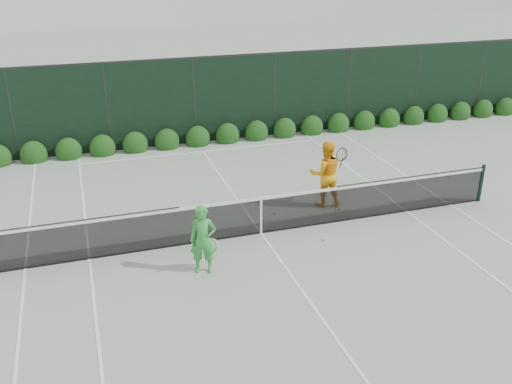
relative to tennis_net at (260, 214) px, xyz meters
name	(u,v)px	position (x,y,z in m)	size (l,w,h in m)	color
ground	(261,233)	(0.02, 0.00, -0.53)	(80.00, 80.00, 0.00)	gray
tennis_net	(260,214)	(0.00, 0.00, 0.00)	(12.90, 0.10, 1.07)	black
player_woman	(203,240)	(-1.72, -1.30, 0.24)	(0.68, 0.53, 1.55)	green
player_man	(325,174)	(2.21, 1.09, 0.39)	(1.00, 0.84, 1.83)	#FFAB15
court_lines	(261,233)	(0.02, 0.00, -0.53)	(11.03, 23.83, 0.01)	white
windscreen_fence	(305,226)	(0.02, -2.71, 0.98)	(32.00, 21.07, 3.06)	black
hedge_row	(198,139)	(0.02, 7.15, -0.30)	(31.66, 0.65, 0.94)	black
tennis_balls	(302,222)	(1.20, 0.20, -0.50)	(2.30, 1.84, 0.07)	#BCD930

